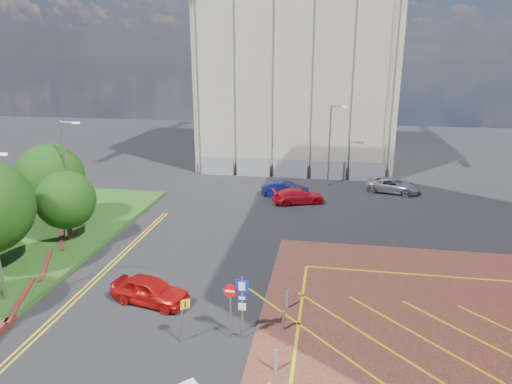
% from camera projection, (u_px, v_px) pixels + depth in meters
% --- Properties ---
extents(ground, '(140.00, 140.00, 0.00)m').
position_uv_depth(ground, '(227.00, 351.00, 20.39)').
color(ground, black).
rests_on(ground, ground).
extents(retaining_wall, '(6.06, 20.33, 0.40)m').
position_uv_depth(retaining_wall, '(18.00, 301.00, 24.07)').
color(retaining_wall, maroon).
rests_on(retaining_wall, ground).
extents(tree_c, '(4.00, 4.00, 4.90)m').
position_uv_depth(tree_c, '(66.00, 200.00, 31.02)').
color(tree_c, '#3D2B1C').
rests_on(tree_c, grass_bed).
extents(tree_d, '(5.00, 5.00, 6.08)m').
position_uv_depth(tree_d, '(50.00, 177.00, 34.13)').
color(tree_d, '#3D2B1C').
rests_on(tree_d, grass_bed).
extents(lamp_left_far, '(1.53, 0.16, 8.00)m').
position_uv_depth(lamp_left_far, '(67.00, 171.00, 32.62)').
color(lamp_left_far, '#9EA0A8').
rests_on(lamp_left_far, grass_bed).
extents(lamp_back, '(1.53, 0.16, 8.00)m').
position_uv_depth(lamp_back, '(330.00, 142.00, 44.91)').
color(lamp_back, '#9EA0A8').
rests_on(lamp_back, ground).
extents(sign_cluster, '(1.17, 0.12, 3.20)m').
position_uv_depth(sign_cluster, '(238.00, 301.00, 20.71)').
color(sign_cluster, '#9EA0A8').
rests_on(sign_cluster, ground).
extents(warning_sign, '(0.56, 0.38, 2.25)m').
position_uv_depth(warning_sign, '(183.00, 315.00, 20.57)').
color(warning_sign, '#9EA0A8').
rests_on(warning_sign, ground).
extents(bollard_row, '(0.14, 11.14, 0.90)m').
position_uv_depth(bollard_row, '(274.00, 372.00, 18.32)').
color(bollard_row, '#9EA0A8').
rests_on(bollard_row, forecourt).
extents(construction_building, '(21.20, 19.20, 22.00)m').
position_uv_depth(construction_building, '(300.00, 69.00, 54.94)').
color(construction_building, '#B0A990').
rests_on(construction_building, ground).
extents(construction_fence, '(21.60, 0.06, 2.00)m').
position_uv_depth(construction_fence, '(300.00, 169.00, 48.25)').
color(construction_fence, gray).
rests_on(construction_fence, ground).
extents(car_red_left, '(4.52, 2.58, 1.45)m').
position_uv_depth(car_red_left, '(150.00, 290.00, 24.14)').
color(car_red_left, red).
rests_on(car_red_left, ground).
extents(car_blue_back, '(4.46, 2.01, 1.42)m').
position_uv_depth(car_blue_back, '(285.00, 189.00, 42.13)').
color(car_blue_back, navy).
rests_on(car_blue_back, ground).
extents(car_red_back, '(4.95, 3.30, 1.33)m').
position_uv_depth(car_red_back, '(298.00, 196.00, 40.31)').
color(car_red_back, red).
rests_on(car_red_back, ground).
extents(car_silver_back, '(5.30, 3.37, 1.36)m').
position_uv_depth(car_silver_back, '(393.00, 185.00, 43.46)').
color(car_silver_back, '#A8A7AE').
rests_on(car_silver_back, ground).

